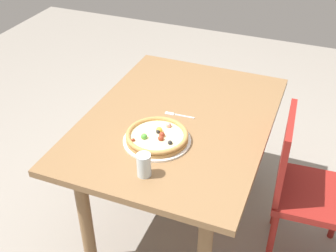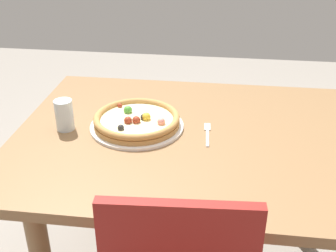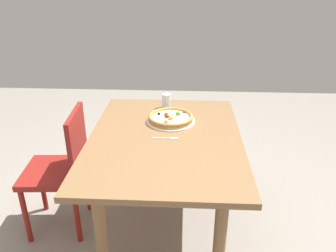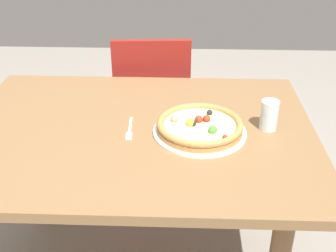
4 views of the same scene
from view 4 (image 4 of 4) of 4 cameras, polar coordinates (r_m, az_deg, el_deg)
dining_table at (r=1.65m, az=-3.98°, el=-3.51°), size 1.31×0.96×0.74m
chair_near at (r=2.32m, az=-2.06°, el=2.84°), size 0.43×0.43×0.89m
plate at (r=1.56m, az=4.19°, el=-0.78°), size 0.34×0.34×0.01m
pizza at (r=1.55m, az=4.22°, el=0.03°), size 0.31×0.31×0.05m
fork at (r=1.58m, az=-5.08°, el=-0.53°), size 0.02×0.17×0.00m
drinking_glass at (r=1.61m, az=13.21°, el=1.42°), size 0.06×0.06×0.11m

